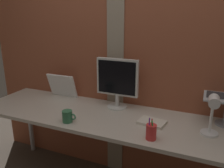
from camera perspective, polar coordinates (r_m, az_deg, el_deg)
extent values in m
cube|color=brown|center=(2.09, 6.81, 6.84)|extent=(3.26, 0.12, 2.42)
cube|color=gray|center=(2.09, 0.85, 6.98)|extent=(0.16, 0.01, 2.42)
cube|color=beige|center=(1.93, -1.17, -8.37)|extent=(2.35, 0.65, 0.03)
cylinder|color=#B2B2B7|center=(2.87, -19.84, -8.98)|extent=(0.05, 0.05, 0.73)
cylinder|color=silver|center=(2.09, 1.29, -5.65)|extent=(0.18, 0.18, 0.01)
cylinder|color=silver|center=(2.07, 1.30, -4.13)|extent=(0.04, 0.04, 0.11)
cube|color=silver|center=(2.00, 1.34, 1.73)|extent=(0.38, 0.04, 0.33)
cube|color=black|center=(1.98, 1.12, 1.59)|extent=(0.35, 0.00, 0.29)
cylinder|color=gray|center=(1.97, 26.35, -8.93)|extent=(0.14, 0.14, 0.01)
cube|color=white|center=(2.37, -12.40, -0.44)|extent=(0.31, 0.09, 0.24)
cylinder|color=white|center=(1.78, 23.18, -11.26)|extent=(0.12, 0.12, 0.02)
cylinder|color=white|center=(1.72, 23.76, -6.80)|extent=(0.02, 0.02, 0.29)
cylinder|color=white|center=(1.59, 24.27, -3.97)|extent=(0.07, 0.11, 0.07)
cylinder|color=red|center=(1.58, 9.80, -11.78)|extent=(0.07, 0.07, 0.11)
cylinder|color=purple|center=(1.57, 9.28, -10.72)|extent=(0.02, 0.03, 0.15)
cylinder|color=red|center=(1.57, 9.83, -10.92)|extent=(0.02, 0.01, 0.14)
cylinder|color=green|center=(1.56, 10.26, -11.20)|extent=(0.03, 0.03, 0.14)
cylinder|color=#33724C|center=(1.83, -11.16, -7.96)|extent=(0.08, 0.08, 0.09)
torus|color=#33724C|center=(1.80, -9.79, -8.12)|extent=(0.05, 0.01, 0.05)
cube|color=silver|center=(1.81, 9.96, -9.46)|extent=(0.22, 0.17, 0.02)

